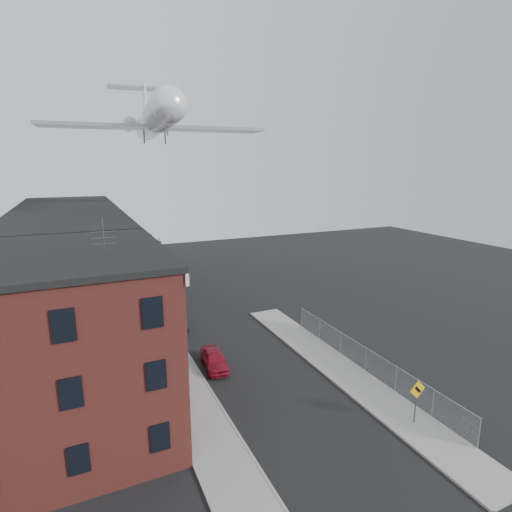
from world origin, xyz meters
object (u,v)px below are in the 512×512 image
at_px(car_mid, 176,321).
at_px(airplane, 154,120).
at_px(warning_sign, 417,395).
at_px(car_far, 169,286).
at_px(street_tree, 140,270).
at_px(utility_pole, 153,284).
at_px(car_near, 214,359).

relative_size(car_mid, airplane, 0.16).
xyz_separation_m(warning_sign, car_far, (-7.40, 31.12, -1.24)).
distance_m(street_tree, car_far, 4.96).
distance_m(warning_sign, car_mid, 21.90).
xyz_separation_m(car_far, airplane, (-0.81, -0.78, 18.77)).
relative_size(utility_pole, car_mid, 2.25).
height_order(car_mid, car_far, car_mid).
distance_m(warning_sign, car_near, 14.00).
bearing_deg(warning_sign, car_far, 103.38).
bearing_deg(street_tree, airplane, 27.54).
bearing_deg(utility_pole, street_tree, 88.11).
bearing_deg(utility_pole, airplane, 75.20).
distance_m(warning_sign, car_far, 32.01).
height_order(utility_pole, car_mid, utility_pole).
xyz_separation_m(car_mid, car_far, (1.80, 11.28, -0.01)).
xyz_separation_m(warning_sign, utility_pole, (-11.20, 19.03, 2.79)).
height_order(street_tree, airplane, airplane).
bearing_deg(car_near, airplane, 95.03).
relative_size(car_far, airplane, 0.17).
distance_m(car_far, airplane, 18.81).
relative_size(warning_sign, car_far, 0.63).
height_order(warning_sign, utility_pole, utility_pole).
xyz_separation_m(street_tree, airplane, (2.66, 1.39, 15.97)).
distance_m(car_near, car_far, 20.00).
bearing_deg(street_tree, utility_pole, -91.89).
bearing_deg(street_tree, car_mid, -79.60).
height_order(car_far, airplane, airplane).
bearing_deg(car_mid, car_far, 78.65).
bearing_deg(street_tree, car_near, -82.05).
height_order(car_mid, airplane, airplane).
height_order(warning_sign, car_far, warning_sign).
distance_m(utility_pole, car_near, 9.28).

